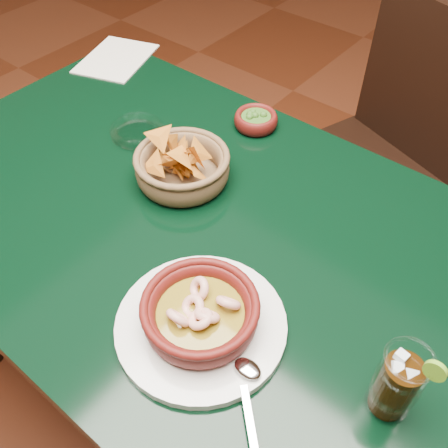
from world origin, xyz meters
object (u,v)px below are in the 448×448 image
Objects in this scene: cola_drink at (397,384)px; shrimp_plate at (201,316)px; dining_table at (179,240)px; dining_chair at (376,154)px; chip_basket at (182,166)px.

shrimp_plate is at bearing -166.22° from cola_drink.
shrimp_plate is at bearing -38.57° from dining_table.
cola_drink is at bearing -11.72° from dining_table.
cola_drink is (0.37, -0.81, 0.31)m from dining_chair.
shrimp_plate is 0.30m from cola_drink.
dining_table is 5.30× the size of chip_basket.
cola_drink is (0.29, 0.07, 0.03)m from shrimp_plate.
dining_chair reaches higher than chip_basket.
dining_chair is 6.06× the size of cola_drink.
shrimp_plate reaches higher than dining_table.
cola_drink is at bearing -17.61° from chip_basket.
dining_table is 1.30× the size of dining_chair.
cola_drink is (0.55, -0.17, 0.03)m from chip_basket.
dining_chair is 0.72m from chip_basket.
shrimp_plate is at bearing -43.03° from chip_basket.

